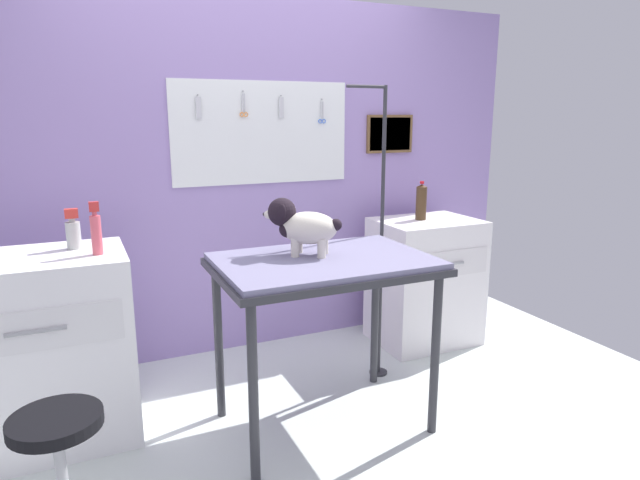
# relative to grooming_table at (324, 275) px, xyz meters

# --- Properties ---
(ground) EXTENTS (4.40, 4.00, 0.04)m
(ground) POSITION_rel_grooming_table_xyz_m (-0.02, -0.13, -0.82)
(ground) COLOR silver
(rear_wall_panel) EXTENTS (4.00, 0.09, 2.30)m
(rear_wall_panel) POSITION_rel_grooming_table_xyz_m (-0.02, 1.15, 0.36)
(rear_wall_panel) COLOR #9B80C2
(rear_wall_panel) RESTS_ON ground
(grooming_table) EXTENTS (1.05, 0.71, 0.89)m
(grooming_table) POSITION_rel_grooming_table_xyz_m (0.00, 0.00, 0.00)
(grooming_table) COLOR #2D2D33
(grooming_table) RESTS_ON ground
(grooming_arm) EXTENTS (0.30, 0.11, 1.72)m
(grooming_arm) POSITION_rel_grooming_table_xyz_m (0.54, 0.37, 0.01)
(grooming_arm) COLOR #2D2D33
(grooming_arm) RESTS_ON ground
(dog) EXTENTS (0.37, 0.30, 0.28)m
(dog) POSITION_rel_grooming_table_xyz_m (-0.08, 0.10, 0.24)
(dog) COLOR silver
(dog) RESTS_ON grooming_table
(counter_left) EXTENTS (0.80, 0.58, 0.93)m
(counter_left) POSITION_rel_grooming_table_xyz_m (-1.28, 0.44, -0.34)
(counter_left) COLOR white
(counter_left) RESTS_ON ground
(cabinet_right) EXTENTS (0.68, 0.54, 0.87)m
(cabinet_right) POSITION_rel_grooming_table_xyz_m (1.10, 0.70, -0.37)
(cabinet_right) COLOR white
(cabinet_right) RESTS_ON ground
(stool) EXTENTS (0.31, 0.31, 0.55)m
(stool) POSITION_rel_grooming_table_xyz_m (-1.21, -0.40, -0.35)
(stool) COLOR #9E9EA3
(stool) RESTS_ON ground
(conditioner_bottle) EXTENTS (0.05, 0.05, 0.25)m
(conditioner_bottle) POSITION_rel_grooming_table_xyz_m (-1.00, 0.35, 0.23)
(conditioner_bottle) COLOR #D65462
(conditioner_bottle) RESTS_ON counter_left
(shampoo_bottle) EXTENTS (0.07, 0.07, 0.20)m
(shampoo_bottle) POSITION_rel_grooming_table_xyz_m (-1.10, 0.52, 0.21)
(shampoo_bottle) COLOR #B0B3B0
(shampoo_bottle) RESTS_ON counter_left
(soda_bottle) EXTENTS (0.07, 0.07, 0.26)m
(soda_bottle) POSITION_rel_grooming_table_xyz_m (1.06, 0.73, 0.19)
(soda_bottle) COLOR #422E1A
(soda_bottle) RESTS_ON cabinet_right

